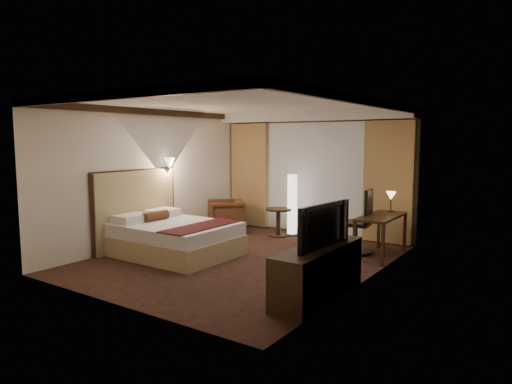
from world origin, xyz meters
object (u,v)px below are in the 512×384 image
Objects in this scene: office_chair at (356,221)px; dresser at (318,272)px; bed at (176,239)px; armchair at (226,214)px; floor_lamp at (292,205)px; desk at (381,236)px; side_table at (278,222)px; television at (317,221)px.

dresser is (0.50, -2.53, -0.26)m from office_chair.
bed is at bearing 169.86° from dresser.
bed is 2.24m from armchair.
bed is 1.52× the size of floor_lamp.
desk is 0.74× the size of dresser.
side_table is 0.51× the size of office_chair.
television reaches higher than desk.
dresser is 1.52× the size of television.
side_table is at bearing -128.56° from floor_lamp.
television is (2.45, -3.01, 0.73)m from side_table.
desk is at bearing 44.08° from armchair.
office_chair reaches higher than bed.
floor_lamp is 1.03× the size of desk.
desk is at bearing 32.91° from bed.
floor_lamp reaches higher than dresser.
desk reaches higher than dresser.
floor_lamp is at bearing 149.88° from office_chair.
bed is 3.21m from dresser.
side_table is at bearing 59.39° from armchair.
armchair is 0.46× the size of dresser.
armchair is at bearing -167.14° from side_table.
dresser reaches higher than bed.
armchair is at bearing 168.71° from office_chair.
bed is 3.26m from television.
office_chair is at bearing -22.52° from floor_lamp.
armchair is (-0.54, 2.17, 0.10)m from bed.
floor_lamp is 0.76× the size of dresser.
dresser is (2.28, -3.26, -0.33)m from floor_lamp.
side_table is at bearing 74.41° from bed.
desk is at bearing 91.11° from dresser.
dresser is 0.69m from television.
armchair is 4.62m from television.
bed is 3.37× the size of side_table.
side_table is 2.47m from desk.
floor_lamp is 2.35m from desk.
television is at bearing -86.98° from office_chair.
office_chair reaches higher than side_table.
office_chair is at bearing -173.71° from desk.
office_chair reaches higher than dresser.
floor_lamp is (0.20, 0.25, 0.37)m from side_table.
floor_lamp is 1.15× the size of television.
armchair is at bearing -159.59° from floor_lamp.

